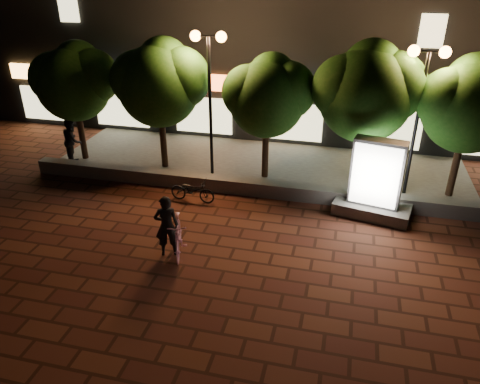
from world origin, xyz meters
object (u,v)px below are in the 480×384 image
(street_lamp_right, at_px, (424,84))
(pedestrian, at_px, (73,141))
(tree_left, at_px, (161,80))
(scooter_pink, at_px, (178,235))
(tree_right, at_px, (368,89))
(ad_kiosk, at_px, (375,186))
(rider, at_px, (167,226))
(tree_far_right, at_px, (472,101))
(tree_mid, at_px, (269,93))
(street_lamp_left, at_px, (209,68))
(tree_far_left, at_px, (75,79))
(scooter_parked, at_px, (192,190))

(street_lamp_right, height_order, pedestrian, street_lamp_right)
(tree_left, xyz_separation_m, scooter_pink, (2.53, -5.44, -2.91))
(tree_right, relative_size, street_lamp_right, 1.02)
(ad_kiosk, bearing_deg, rider, -146.63)
(street_lamp_right, bearing_deg, scooter_pink, -141.09)
(tree_left, xyz_separation_m, tree_far_right, (10.50, -0.00, -0.08))
(tree_far_right, bearing_deg, tree_right, 180.00)
(tree_mid, bearing_deg, street_lamp_left, -172.69)
(street_lamp_right, distance_m, rider, 9.05)
(tree_far_left, relative_size, scooter_parked, 2.97)
(ad_kiosk, height_order, rider, ad_kiosk)
(street_lamp_right, bearing_deg, tree_far_right, 9.61)
(street_lamp_left, height_order, rider, street_lamp_left)
(tree_left, xyz_separation_m, rider, (2.29, -5.61, -2.54))
(rider, bearing_deg, scooter_pink, -166.94)
(rider, bearing_deg, scooter_parked, -104.62)
(tree_far_left, relative_size, tree_far_right, 0.97)
(tree_far_left, distance_m, scooter_pink, 8.58)
(tree_far_left, relative_size, street_lamp_right, 0.93)
(tree_left, relative_size, rider, 2.69)
(scooter_pink, bearing_deg, pedestrian, 123.19)
(tree_right, height_order, ad_kiosk, tree_right)
(scooter_pink, distance_m, rider, 0.47)
(tree_left, relative_size, scooter_pink, 2.73)
(street_lamp_right, bearing_deg, tree_left, 178.32)
(ad_kiosk, xyz_separation_m, scooter_pink, (-5.29, -3.48, -0.49))
(tree_far_left, distance_m, tree_right, 10.81)
(street_lamp_right, bearing_deg, scooter_parked, -162.62)
(tree_right, bearing_deg, tree_far_left, -180.00)
(tree_far_left, relative_size, tree_left, 0.95)
(pedestrian, bearing_deg, tree_right, -112.43)
(tree_left, relative_size, tree_far_right, 1.03)
(ad_kiosk, bearing_deg, tree_left, 165.91)
(street_lamp_left, bearing_deg, scooter_pink, -83.58)
(street_lamp_left, bearing_deg, street_lamp_right, 0.00)
(rider, bearing_deg, tree_left, -89.11)
(street_lamp_right, distance_m, scooter_pink, 8.90)
(tree_right, xyz_separation_m, pedestrian, (-10.98, -0.55, -2.57))
(tree_right, relative_size, rider, 2.79)
(street_lamp_right, relative_size, pedestrian, 2.71)
(street_lamp_right, height_order, ad_kiosk, street_lamp_right)
(ad_kiosk, xyz_separation_m, rider, (-5.54, -3.65, -0.12))
(tree_mid, height_order, ad_kiosk, tree_mid)
(street_lamp_left, bearing_deg, pedestrian, -177.10)
(tree_far_left, bearing_deg, scooter_parked, -24.44)
(tree_left, relative_size, scooter_parked, 3.13)
(tree_right, relative_size, scooter_pink, 2.83)
(tree_far_right, xyz_separation_m, scooter_pink, (-7.97, -5.44, -2.83))
(scooter_parked, height_order, pedestrian, pedestrian)
(tree_far_right, relative_size, street_lamp_right, 0.96)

